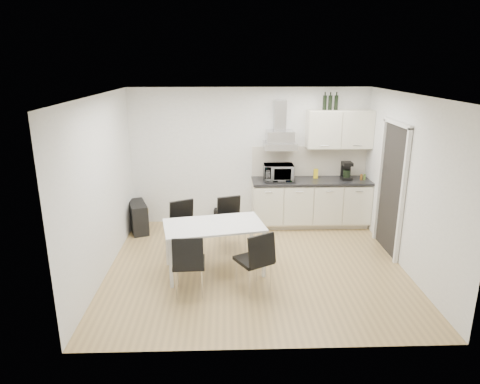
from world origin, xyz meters
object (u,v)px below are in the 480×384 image
object	(u,v)px
chair_far_right	(232,225)
chair_far_left	(186,229)
dining_table	(214,229)
guitar_amp	(138,217)
chair_near_left	(189,263)
kitchenette	(312,184)
floor_speaker	(219,216)
chair_near_right	(253,261)

from	to	relation	value
chair_far_right	chair_far_left	bearing A→B (deg)	-4.48
dining_table	guitar_amp	size ratio (longest dim) A/B	2.20
chair_near_left	dining_table	bearing A→B (deg)	61.26
kitchenette	chair_far_right	distance (m)	1.92
dining_table	kitchenette	bearing A→B (deg)	34.19
chair_near_left	guitar_amp	bearing A→B (deg)	114.12
dining_table	chair_far_right	size ratio (longest dim) A/B	1.79
chair_near_left	floor_speaker	xyz separation A→B (m)	(0.35, 2.66, -0.30)
chair_far_left	floor_speaker	size ratio (longest dim) A/B	3.08
chair_far_left	chair_near_left	world-z (taller)	same
chair_far_right	guitar_amp	bearing A→B (deg)	-44.17
chair_near_left	guitar_amp	size ratio (longest dim) A/B	1.23
chair_near_right	floor_speaker	world-z (taller)	chair_near_right
kitchenette	chair_far_right	size ratio (longest dim) A/B	2.86
kitchenette	chair_far_right	world-z (taller)	kitchenette
chair_near_right	chair_near_left	bearing A→B (deg)	154.38
dining_table	chair_far_left	distance (m)	0.79
floor_speaker	dining_table	bearing A→B (deg)	-85.12
dining_table	chair_near_right	bearing A→B (deg)	-57.91
kitchenette	chair_far_left	bearing A→B (deg)	-151.23
kitchenette	dining_table	world-z (taller)	kitchenette
chair_far_right	chair_near_left	distance (m)	1.54
kitchenette	floor_speaker	size ratio (longest dim) A/B	8.81
chair_far_right	chair_near_right	world-z (taller)	same
dining_table	chair_near_right	distance (m)	0.84
floor_speaker	guitar_amp	bearing A→B (deg)	-160.05
guitar_amp	dining_table	bearing A→B (deg)	-68.16
guitar_amp	floor_speaker	world-z (taller)	guitar_amp
kitchenette	floor_speaker	bearing A→B (deg)	174.72
guitar_amp	floor_speaker	distance (m)	1.54
chair_near_left	chair_near_right	size ratio (longest dim) A/B	1.00
chair_far_right	chair_near_left	size ratio (longest dim) A/B	1.00
chair_far_right	floor_speaker	xyz separation A→B (m)	(-0.25, 1.25, -0.30)
dining_table	floor_speaker	bearing A→B (deg)	77.77
dining_table	chair_far_right	distance (m)	0.86
kitchenette	guitar_amp	world-z (taller)	kitchenette
dining_table	chair_near_right	size ratio (longest dim) A/B	1.79
chair_far_left	floor_speaker	bearing A→B (deg)	-135.86
guitar_amp	chair_far_right	bearing A→B (deg)	-46.25
chair_far_left	guitar_amp	distance (m)	1.45
kitchenette	chair_near_left	size ratio (longest dim) A/B	2.86
floor_speaker	kitchenette	bearing A→B (deg)	0.55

